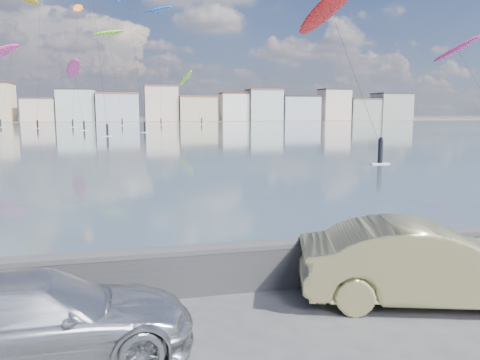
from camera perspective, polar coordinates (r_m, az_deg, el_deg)
The scene contains 14 objects.
ground at distance 7.79m, azimuth -0.49°, elevation -20.88°, with size 700.00×700.00×0.00m, color #333335.
bay_water at distance 98.22m, azimuth -12.35°, elevation 5.94°, with size 500.00×177.00×0.00m, color #394F59.
far_shore_strip at distance 206.67m, azimuth -12.85°, elevation 7.09°, with size 500.00×60.00×0.00m, color #4C473D.
seawall at distance 9.98m, azimuth -3.96°, elevation -10.50°, with size 400.00×0.36×1.08m.
far_buildings at distance 192.66m, azimuth -12.48°, elevation 8.81°, with size 240.79×13.26×14.60m.
car_silver at distance 8.01m, azimuth -23.55°, elevation -15.26°, with size 1.93×4.74×1.38m, color #B6B8BE.
car_champagne at distance 10.14m, azimuth 21.58°, elevation -9.40°, with size 1.72×4.93×1.62m, color tan.
kitesurfer_1 at distance 148.33m, azimuth -9.94°, elevation 19.63°, with size 9.46×12.59×34.71m.
kitesurfer_2 at distance 49.67m, azimuth 10.88°, elevation 19.94°, with size 5.56×18.62×16.86m.
kitesurfer_3 at distance 87.04m, azimuth 24.98°, elevation 14.21°, with size 5.08×14.42×16.55m.
kitesurfer_7 at distance 142.34m, azimuth -15.73°, elevation 16.72°, with size 9.18×10.42×27.24m.
kitesurfer_14 at distance 152.06m, azimuth -6.66°, elevation 12.17°, with size 6.57×17.33×17.05m.
kitesurfer_15 at distance 133.77m, azimuth -19.17°, elevation 18.96°, with size 4.01×13.01×32.32m.
kitesurfer_16 at distance 113.78m, azimuth -19.63°, elevation 12.63°, with size 6.14×19.30×15.54m.
Camera 1 is at (-1.49, -6.63, 3.80)m, focal length 35.00 mm.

